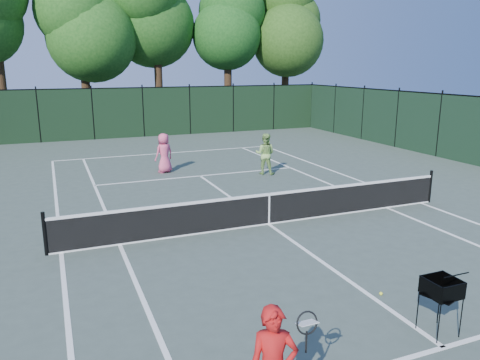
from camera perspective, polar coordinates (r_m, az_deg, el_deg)
name	(u,v)px	position (r m, az deg, el deg)	size (l,w,h in m)	color
ground	(269,224)	(13.24, 3.52, -5.41)	(90.00, 90.00, 0.00)	#404E45
sideline_doubles_left	(61,253)	(12.05, -20.97, -8.30)	(0.10, 23.77, 0.01)	white
sideline_doubles_right	(421,203)	(16.29, 21.20, -2.63)	(0.10, 23.77, 0.01)	white
sideline_singles_left	(120,245)	(12.13, -14.45, -7.65)	(0.10, 23.77, 0.01)	white
sideline_singles_right	(387,208)	(15.40, 17.47, -3.25)	(0.10, 23.77, 0.01)	white
baseline_far	(168,153)	(24.16, -8.80, 3.27)	(10.97, 0.10, 0.01)	white
service_line_near	(444,348)	(8.50, 23.59, -18.21)	(8.23, 0.10, 0.01)	white
service_line_far	(200,176)	(18.98, -4.88, 0.51)	(8.23, 0.10, 0.01)	white
center_service_line	(269,224)	(13.24, 3.52, -5.39)	(0.10, 12.80, 0.01)	white
tennis_net	(269,208)	(13.09, 3.55, -3.43)	(11.69, 0.09, 1.06)	black
fence_far	(143,113)	(29.89, -11.71, 8.05)	(24.00, 0.05, 3.00)	black
tree_2	(80,11)	(33.31, -18.93, 18.92)	(6.00, 6.00, 12.40)	black
tree_4	(227,10)	(35.34, -1.54, 19.96)	(6.20, 6.20, 12.97)	black
tree_5	(287,20)	(37.79, 5.69, 18.84)	(5.80, 5.80, 12.23)	black
player_pink	(164,153)	(19.63, -9.24, 3.26)	(0.94, 0.77, 1.64)	#E5517C
player_green	(265,154)	(19.11, 3.08, 3.20)	(1.03, 0.99, 1.68)	#8DBE5F
ball_hopper	(442,288)	(8.49, 23.39, -11.96)	(0.65, 0.65, 0.98)	black
loose_ball_midcourt	(381,294)	(9.75, 16.81, -13.11)	(0.07, 0.07, 0.07)	yellow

